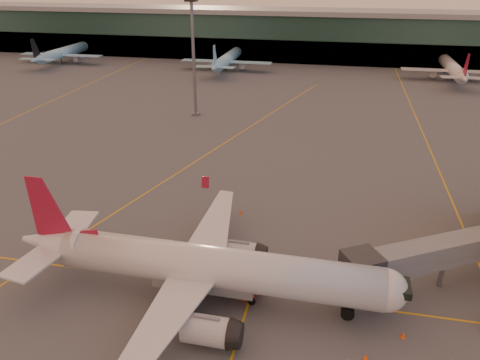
# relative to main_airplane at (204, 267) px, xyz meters

# --- Properties ---
(ground) EXTENTS (600.00, 600.00, 0.00)m
(ground) POSITION_rel_main_airplane_xyz_m (-0.41, -2.85, -3.97)
(ground) COLOR #4C4F54
(ground) RESTS_ON ground
(taxi_markings) EXTENTS (100.12, 173.00, 0.01)m
(taxi_markings) POSITION_rel_main_airplane_xyz_m (-7.73, 41.64, -3.97)
(taxi_markings) COLOR gold
(taxi_markings) RESTS_ON ground
(terminal) EXTENTS (400.00, 20.00, 17.60)m
(terminal) POSITION_rel_main_airplane_xyz_m (-0.41, 138.94, 4.79)
(terminal) COLOR #19382D
(terminal) RESTS_ON ground
(mast_west_near) EXTENTS (2.40, 2.40, 25.60)m
(mast_west_near) POSITION_rel_main_airplane_xyz_m (-20.41, 63.15, 10.89)
(mast_west_near) COLOR slate
(mast_west_near) RESTS_ON ground
(distant_aircraft_row) EXTENTS (225.00, 34.00, 13.00)m
(distant_aircraft_row) POSITION_rel_main_airplane_xyz_m (-54.16, 115.15, -3.97)
(distant_aircraft_row) COLOR #93D5F7
(distant_aircraft_row) RESTS_ON ground
(main_airplane) EXTENTS (40.44, 36.33, 12.23)m
(main_airplane) POSITION_rel_main_airplane_xyz_m (0.00, 0.00, 0.00)
(main_airplane) COLOR silver
(main_airplane) RESTS_ON ground
(jet_bridge) EXTENTS (22.58, 15.16, 6.00)m
(jet_bridge) POSITION_rel_main_airplane_xyz_m (25.54, 8.32, 0.20)
(jet_bridge) COLOR slate
(jet_bridge) RESTS_ON ground
(catering_truck) EXTENTS (5.61, 3.78, 4.01)m
(catering_truck) POSITION_rel_main_airplane_xyz_m (3.57, 1.74, -1.70)
(catering_truck) COLOR #A92718
(catering_truck) RESTS_ON ground
(cone_nose) EXTENTS (0.50, 0.50, 0.64)m
(cone_nose) POSITION_rel_main_airplane_xyz_m (19.73, -1.45, -3.67)
(cone_nose) COLOR #FF530D
(cone_nose) RESTS_ON ground
(cone_tail) EXTENTS (0.43, 0.43, 0.55)m
(cone_tail) POSITION_rel_main_airplane_xyz_m (-20.71, 1.47, -3.71)
(cone_tail) COLOR #FF530D
(cone_tail) RESTS_ON ground
(cone_wing_left) EXTENTS (0.45, 0.45, 0.57)m
(cone_wing_left) POSITION_rel_main_airplane_xyz_m (-0.17, 18.64, -3.70)
(cone_wing_left) COLOR #FF530D
(cone_wing_left) RESTS_ON ground
(cone_fwd) EXTENTS (0.49, 0.49, 0.63)m
(cone_fwd) POSITION_rel_main_airplane_xyz_m (16.23, -5.01, -3.67)
(cone_fwd) COLOR #FF530D
(cone_fwd) RESTS_ON ground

